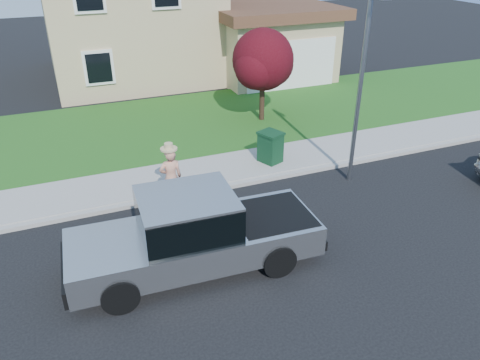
# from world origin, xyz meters

# --- Properties ---
(ground) EXTENTS (80.00, 80.00, 0.00)m
(ground) POSITION_xyz_m (0.00, 0.00, 0.00)
(ground) COLOR black
(ground) RESTS_ON ground
(curb) EXTENTS (40.00, 0.20, 0.12)m
(curb) POSITION_xyz_m (1.00, 2.90, 0.06)
(curb) COLOR gray
(curb) RESTS_ON ground
(sidewalk) EXTENTS (40.00, 2.00, 0.15)m
(sidewalk) POSITION_xyz_m (1.00, 4.00, 0.07)
(sidewalk) COLOR gray
(sidewalk) RESTS_ON ground
(lawn) EXTENTS (40.00, 7.00, 0.10)m
(lawn) POSITION_xyz_m (1.00, 8.50, 0.05)
(lawn) COLOR #134514
(lawn) RESTS_ON ground
(house) EXTENTS (14.00, 11.30, 6.85)m
(house) POSITION_xyz_m (1.31, 16.38, 3.17)
(house) COLOR tan
(house) RESTS_ON ground
(pickup_truck) EXTENTS (5.79, 2.34, 1.87)m
(pickup_truck) POSITION_xyz_m (-1.84, -0.30, 0.87)
(pickup_truck) COLOR black
(pickup_truck) RESTS_ON ground
(woman) EXTENTS (0.63, 0.46, 1.89)m
(woman) POSITION_xyz_m (-1.61, 2.57, 0.89)
(woman) COLOR tan
(woman) RESTS_ON ground
(ornamental_tree) EXTENTS (2.62, 2.36, 3.59)m
(ornamental_tree) POSITION_xyz_m (3.48, 7.65, 2.40)
(ornamental_tree) COLOR black
(ornamental_tree) RESTS_ON lawn
(trash_bin) EXTENTS (0.85, 0.90, 1.02)m
(trash_bin) POSITION_xyz_m (2.01, 3.83, 0.67)
(trash_bin) COLOR #0D3219
(trash_bin) RESTS_ON sidewalk
(street_lamp) EXTENTS (0.28, 0.72, 5.54)m
(street_lamp) POSITION_xyz_m (3.87, 1.94, 3.16)
(street_lamp) COLOR slate
(street_lamp) RESTS_ON ground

